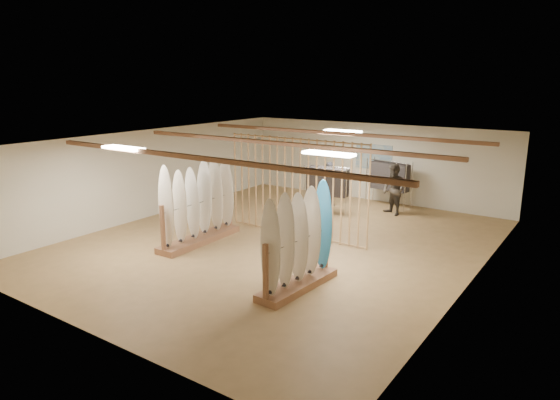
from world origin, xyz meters
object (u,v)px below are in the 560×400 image
Objects in this scene: rack_right at (298,256)px; shopper_b at (394,186)px; shopper_a at (330,181)px; rack_left at (199,215)px; clothing_rack_a at (327,182)px; clothing_rack_b at (389,176)px.

rack_right is 6.78m from shopper_b.
rack_left is at bearing 94.89° from shopper_a.
rack_right is at bearing -55.02° from shopper_b.
rack_left is 6.54m from shopper_b.
shopper_a is at bearing 117.32° from rack_right.
clothing_rack_a is 0.91× the size of shopper_a.
clothing_rack_b is (-1.19, 7.69, 0.34)m from rack_right.
clothing_rack_a is at bearing 128.02° from shopper_a.
rack_right is 1.19× the size of shopper_b.
clothing_rack_a is 0.84× the size of shopper_b.
rack_left is 4.91m from clothing_rack_a.
shopper_a is (0.94, 5.59, 0.12)m from rack_left.
rack_left reaches higher than shopper_b.
shopper_a is 0.92× the size of shopper_b.
shopper_b reaches higher than clothing_rack_b.
rack_left is 1.56× the size of shopper_a.
clothing_rack_a is (-2.56, 5.80, 0.32)m from rack_right.
rack_left is 7.14m from clothing_rack_b.
rack_right is at bearing 128.20° from shopper_a.
shopper_a is at bearing 79.21° from rack_left.
shopper_a reaches higher than clothing_rack_b.
clothing_rack_a is 0.98× the size of clothing_rack_b.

